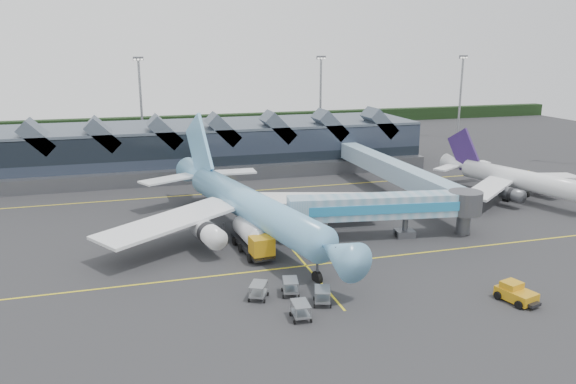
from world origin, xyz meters
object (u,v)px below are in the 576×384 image
object	(u,v)px
fuel_truck	(251,236)
pushback_tug	(516,293)
regional_jet	(517,179)
main_airliner	(247,204)
jet_bridge	(398,207)

from	to	relation	value
fuel_truck	pushback_tug	world-z (taller)	fuel_truck
fuel_truck	regional_jet	bearing A→B (deg)	8.92
main_airliner	fuel_truck	size ratio (longest dim) A/B	4.44
regional_jet	jet_bridge	bearing A→B (deg)	-174.18
main_airliner	jet_bridge	xyz separation A→B (m)	(19.00, -6.10, -0.24)
jet_bridge	fuel_truck	bearing A→B (deg)	-172.65
regional_jet	pushback_tug	xyz separation A→B (m)	(-25.66, -33.08, -2.61)
main_airliner	pushback_tug	distance (m)	34.74
fuel_truck	pushback_tug	bearing A→B (deg)	-48.63
main_airliner	fuel_truck	world-z (taller)	main_airliner
regional_jet	pushback_tug	world-z (taller)	regional_jet
regional_jet	pushback_tug	size ratio (longest dim) A/B	6.80
jet_bridge	fuel_truck	size ratio (longest dim) A/B	2.49
jet_bridge	pushback_tug	size ratio (longest dim) A/B	5.76
main_airliner	jet_bridge	world-z (taller)	main_airliner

